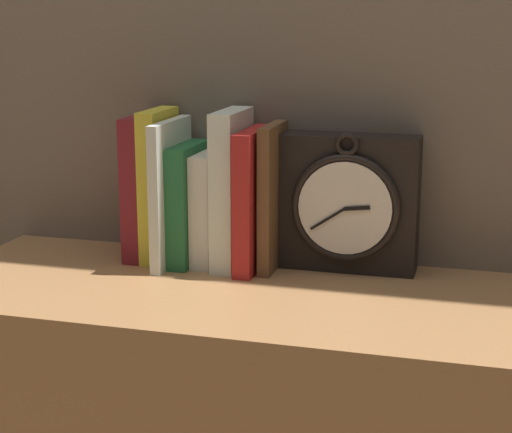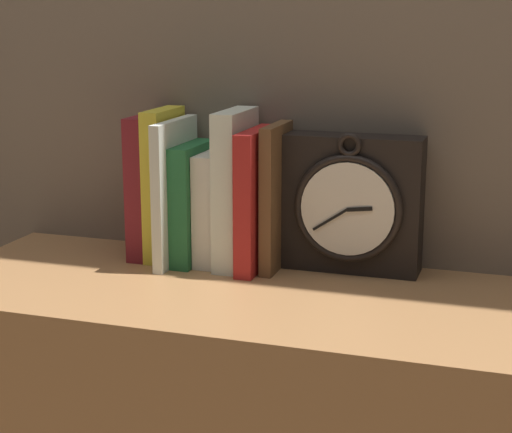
# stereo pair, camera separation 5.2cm
# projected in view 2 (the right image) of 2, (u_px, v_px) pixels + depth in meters

# --- Properties ---
(clock) EXTENTS (0.22, 0.08, 0.23)m
(clock) POSITION_uv_depth(u_px,v_px,m) (352.00, 204.00, 1.35)
(clock) COLOR black
(clock) RESTS_ON bookshelf
(book_slot0_maroon) EXTENTS (0.03, 0.11, 0.24)m
(book_slot0_maroon) POSITION_uv_depth(u_px,v_px,m) (147.00, 186.00, 1.43)
(book_slot0_maroon) COLOR maroon
(book_slot0_maroon) RESTS_ON bookshelf
(book_slot1_yellow) EXTENTS (0.03, 0.12, 0.25)m
(book_slot1_yellow) POSITION_uv_depth(u_px,v_px,m) (164.00, 184.00, 1.42)
(book_slot1_yellow) COLOR yellow
(book_slot1_yellow) RESTS_ON bookshelf
(book_slot2_white) EXTENTS (0.02, 0.16, 0.24)m
(book_slot2_white) POSITION_uv_depth(u_px,v_px,m) (175.00, 192.00, 1.40)
(book_slot2_white) COLOR silver
(book_slot2_white) RESTS_ON bookshelf
(book_slot3_green) EXTENTS (0.03, 0.13, 0.20)m
(book_slot3_green) POSITION_uv_depth(u_px,v_px,m) (193.00, 203.00, 1.41)
(book_slot3_green) COLOR #226436
(book_slot3_green) RESTS_ON bookshelf
(book_slot4_white) EXTENTS (0.03, 0.12, 0.18)m
(book_slot4_white) POSITION_uv_depth(u_px,v_px,m) (214.00, 208.00, 1.40)
(book_slot4_white) COLOR white
(book_slot4_white) RESTS_ON bookshelf
(book_slot5_white) EXTENTS (0.04, 0.13, 0.25)m
(book_slot5_white) POSITION_uv_depth(u_px,v_px,m) (235.00, 189.00, 1.38)
(book_slot5_white) COLOR white
(book_slot5_white) RESTS_ON bookshelf
(book_slot6_red) EXTENTS (0.03, 0.14, 0.23)m
(book_slot6_red) POSITION_uv_depth(u_px,v_px,m) (256.00, 200.00, 1.36)
(book_slot6_red) COLOR #B42321
(book_slot6_red) RESTS_ON bookshelf
(book_slot7_brown) EXTENTS (0.02, 0.12, 0.23)m
(book_slot7_brown) POSITION_uv_depth(u_px,v_px,m) (276.00, 197.00, 1.36)
(book_slot7_brown) COLOR brown
(book_slot7_brown) RESTS_ON bookshelf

